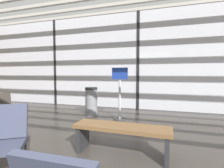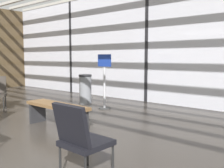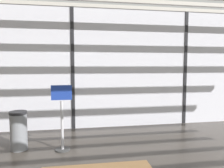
% 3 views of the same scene
% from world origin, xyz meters
% --- Properties ---
extents(glass_curtain_wall, '(14.00, 0.08, 3.51)m').
position_xyz_m(glass_curtain_wall, '(0.00, 5.20, 1.76)').
color(glass_curtain_wall, silver).
rests_on(glass_curtain_wall, ground).
extents(window_mullion_0, '(0.10, 0.12, 3.51)m').
position_xyz_m(window_mullion_0, '(-3.50, 5.20, 1.76)').
color(window_mullion_0, black).
rests_on(window_mullion_0, ground).
extents(window_mullion_1, '(0.10, 0.12, 3.51)m').
position_xyz_m(window_mullion_1, '(0.00, 5.20, 1.76)').
color(window_mullion_1, black).
rests_on(window_mullion_1, ground).
extents(parked_airplane, '(12.51, 4.41, 4.41)m').
position_xyz_m(parked_airplane, '(0.63, 10.28, 2.20)').
color(parked_airplane, silver).
rests_on(parked_airplane, ground).
extents(lounge_chair_2, '(0.69, 0.70, 0.87)m').
position_xyz_m(lounge_chair_2, '(-0.95, 0.59, 0.49)').
color(lounge_chair_2, '#33384C').
rests_on(lounge_chair_2, ground).
extents(waiting_bench, '(1.51, 0.43, 0.47)m').
position_xyz_m(waiting_bench, '(0.32, 1.53, 0.36)').
color(waiting_bench, brown).
rests_on(waiting_bench, ground).
extents(trash_bin, '(0.38, 0.38, 0.86)m').
position_xyz_m(trash_bin, '(-1.19, 3.72, 0.43)').
color(trash_bin, slate).
rests_on(trash_bin, ground).
extents(info_sign, '(0.44, 0.32, 1.44)m').
position_xyz_m(info_sign, '(-0.24, 3.51, 0.68)').
color(info_sign, '#333333').
rests_on(info_sign, ground).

